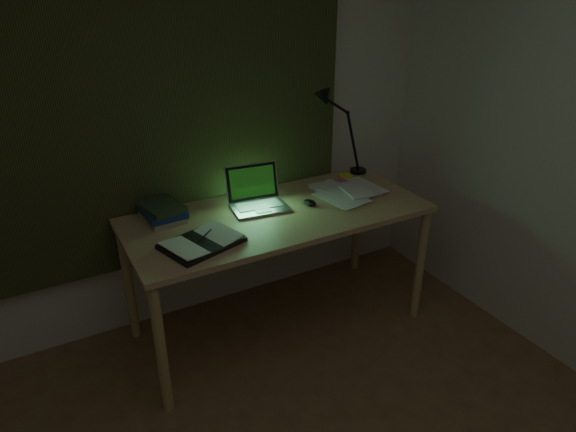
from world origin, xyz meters
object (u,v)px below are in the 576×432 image
object	(u,v)px
laptop	(259,191)
open_textbook	(202,242)
desk	(278,271)
book_stack	(161,212)
desk_lamp	(361,130)
loose_papers	(348,193)

from	to	relation	value
laptop	open_textbook	bearing A→B (deg)	-144.16
desk	open_textbook	distance (m)	0.68
laptop	book_stack	world-z (taller)	laptop
desk	laptop	bearing A→B (deg)	126.83
desk	open_textbook	size ratio (longest dim) A/B	4.60
open_textbook	desk_lamp	bearing A→B (deg)	2.23
loose_papers	desk_lamp	distance (m)	0.49
open_textbook	book_stack	distance (m)	0.39
open_textbook	loose_papers	xyz separation A→B (m)	(1.02, 0.18, -0.01)
desk	open_textbook	world-z (taller)	open_textbook
book_stack	laptop	bearing A→B (deg)	-13.61
laptop	open_textbook	world-z (taller)	laptop
open_textbook	desk_lamp	xyz separation A→B (m)	(1.30, 0.46, 0.28)
laptop	desk_lamp	world-z (taller)	desk_lamp
open_textbook	book_stack	size ratio (longest dim) A/B	1.52
book_stack	desk_lamp	world-z (taller)	desk_lamp
open_textbook	desk_lamp	size ratio (longest dim) A/B	0.63
open_textbook	desk_lamp	world-z (taller)	desk_lamp
book_stack	loose_papers	world-z (taller)	book_stack
desk	loose_papers	world-z (taller)	loose_papers
open_textbook	loose_papers	size ratio (longest dim) A/B	1.03
desk	desk_lamp	xyz separation A→B (m)	(0.78, 0.30, 0.70)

